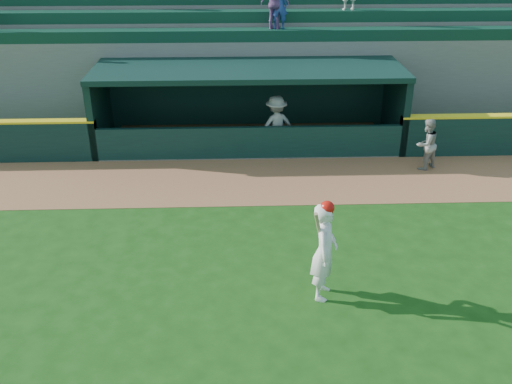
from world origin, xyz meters
TOP-DOWN VIEW (x-y plane):
  - ground at (0.00, 0.00)m, footprint 120.00×120.00m
  - warning_track at (0.00, 4.90)m, footprint 40.00×3.00m
  - dugout_player_front at (4.99, 5.57)m, footprint 0.92×0.86m
  - dugout_player_inside at (0.80, 6.90)m, footprint 1.32×1.02m
  - dugout at (0.00, 8.00)m, footprint 9.40×2.80m
  - stands at (0.02, 12.57)m, footprint 34.50×6.25m
  - batter_at_plate at (1.21, -0.32)m, footprint 0.64×0.87m

SIDE VIEW (x-z plane):
  - ground at x=0.00m, z-range 0.00..0.00m
  - warning_track at x=0.00m, z-range 0.00..0.01m
  - dugout_player_front at x=4.99m, z-range 0.00..1.50m
  - dugout_player_inside at x=0.80m, z-range 0.00..1.80m
  - batter_at_plate at x=1.21m, z-range -0.01..2.05m
  - dugout at x=0.00m, z-range 0.13..2.59m
  - stands at x=0.02m, z-range -1.17..5.97m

